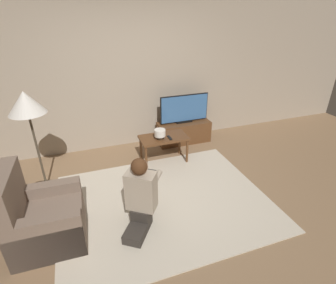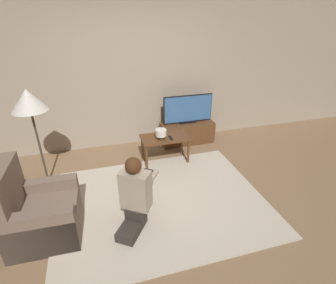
{
  "view_description": "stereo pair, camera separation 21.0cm",
  "coord_description": "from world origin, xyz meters",
  "px_view_note": "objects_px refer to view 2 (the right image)",
  "views": [
    {
      "loc": [
        -0.9,
        -2.68,
        2.37
      ],
      "look_at": [
        0.28,
        0.66,
        0.56
      ],
      "focal_mm": 28.0,
      "sensor_mm": 36.0,
      "label": 1
    },
    {
      "loc": [
        -0.7,
        -2.74,
        2.37
      ],
      "look_at": [
        0.28,
        0.66,
        0.56
      ],
      "focal_mm": 28.0,
      "sensor_mm": 36.0,
      "label": 2
    }
  ],
  "objects_px": {
    "tv": "(188,109)",
    "person_kneeling": "(135,193)",
    "floor_lamp": "(29,104)",
    "armchair": "(40,215)",
    "coffee_table": "(165,140)",
    "table_lamp": "(161,133)"
  },
  "relations": [
    {
      "from": "person_kneeling",
      "to": "table_lamp",
      "type": "distance_m",
      "value": 1.43
    },
    {
      "from": "armchair",
      "to": "coffee_table",
      "type": "bearing_deg",
      "value": -54.26
    },
    {
      "from": "tv",
      "to": "armchair",
      "type": "distance_m",
      "value": 3.03
    },
    {
      "from": "tv",
      "to": "armchair",
      "type": "bearing_deg",
      "value": -143.23
    },
    {
      "from": "floor_lamp",
      "to": "person_kneeling",
      "type": "relative_size",
      "value": 1.58
    },
    {
      "from": "tv",
      "to": "armchair",
      "type": "height_order",
      "value": "tv"
    },
    {
      "from": "tv",
      "to": "floor_lamp",
      "type": "bearing_deg",
      "value": -164.23
    },
    {
      "from": "coffee_table",
      "to": "floor_lamp",
      "type": "height_order",
      "value": "floor_lamp"
    },
    {
      "from": "floor_lamp",
      "to": "armchair",
      "type": "distance_m",
      "value": 1.45
    },
    {
      "from": "floor_lamp",
      "to": "table_lamp",
      "type": "relative_size",
      "value": 8.09
    },
    {
      "from": "tv",
      "to": "person_kneeling",
      "type": "bearing_deg",
      "value": -124.84
    },
    {
      "from": "floor_lamp",
      "to": "person_kneeling",
      "type": "bearing_deg",
      "value": -46.74
    },
    {
      "from": "tv",
      "to": "coffee_table",
      "type": "height_order",
      "value": "tv"
    },
    {
      "from": "coffee_table",
      "to": "floor_lamp",
      "type": "relative_size",
      "value": 0.55
    },
    {
      "from": "tv",
      "to": "table_lamp",
      "type": "xyz_separation_m",
      "value": [
        -0.69,
        -0.65,
        -0.12
      ]
    },
    {
      "from": "tv",
      "to": "floor_lamp",
      "type": "xyz_separation_m",
      "value": [
        -2.49,
        -0.7,
        0.56
      ]
    },
    {
      "from": "armchair",
      "to": "table_lamp",
      "type": "relative_size",
      "value": 5.27
    },
    {
      "from": "armchair",
      "to": "person_kneeling",
      "type": "distance_m",
      "value": 1.09
    },
    {
      "from": "armchair",
      "to": "person_kneeling",
      "type": "bearing_deg",
      "value": -94.82
    },
    {
      "from": "floor_lamp",
      "to": "coffee_table",
      "type": "bearing_deg",
      "value": 3.49
    },
    {
      "from": "coffee_table",
      "to": "armchair",
      "type": "bearing_deg",
      "value": -146.03
    },
    {
      "from": "armchair",
      "to": "person_kneeling",
      "type": "height_order",
      "value": "armchair"
    }
  ]
}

